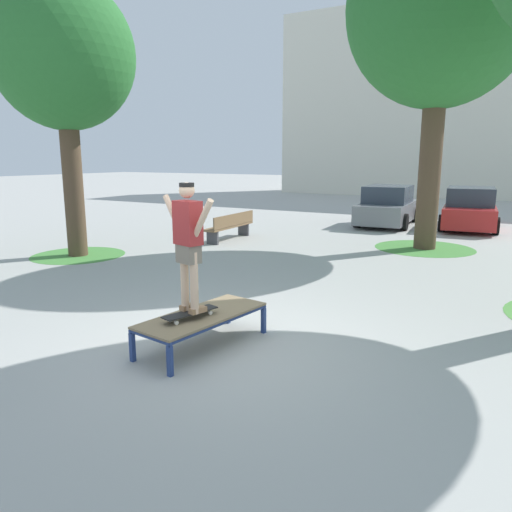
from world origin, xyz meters
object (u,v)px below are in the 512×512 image
at_px(park_bench, 230,226).
at_px(tree_mid_back, 441,9).
at_px(skater, 188,239).
at_px(skate_box, 203,317).
at_px(skateboard, 190,313).
at_px(tree_near_left, 64,57).
at_px(car_grey, 388,207).
at_px(car_red, 470,210).

bearing_deg(park_bench, tree_mid_back, 14.62).
bearing_deg(skater, skate_box, 81.29).
xyz_separation_m(skateboard, tree_near_left, (-6.53, 3.80, 4.43)).
relative_size(skateboard, car_grey, 0.19).
height_order(skate_box, park_bench, park_bench).
height_order(skate_box, tree_mid_back, tree_mid_back).
distance_m(tree_mid_back, park_bench, 8.29).
distance_m(car_grey, car_red, 2.88).
bearing_deg(skate_box, park_bench, 119.61).
relative_size(skate_box, car_red, 0.46).
distance_m(tree_near_left, car_grey, 12.25).
distance_m(skate_box, park_bench, 8.78).
xyz_separation_m(skateboard, skater, (0.00, 0.00, 0.99)).
bearing_deg(skate_box, skater, -98.71).
bearing_deg(skater, tree_near_left, 149.83).
bearing_deg(park_bench, skateboard, -61.29).
xyz_separation_m(car_grey, car_red, (2.85, 0.45, 0.00)).
height_order(tree_mid_back, car_grey, tree_mid_back).
relative_size(tree_near_left, car_red, 1.58).
distance_m(skater, car_red, 14.39).
relative_size(skate_box, tree_mid_back, 0.22).
height_order(tree_near_left, car_grey, tree_near_left).
relative_size(skate_box, tree_near_left, 0.29).
height_order(tree_mid_back, car_red, tree_mid_back).
relative_size(tree_near_left, tree_mid_back, 0.76).
distance_m(tree_mid_back, car_grey, 7.53).
bearing_deg(tree_mid_back, car_grey, 116.20).
bearing_deg(car_red, skater, -97.91).
bearing_deg(car_red, skateboard, -97.91).
bearing_deg(tree_mid_back, car_red, 82.37).
height_order(skater, tree_near_left, tree_near_left).
relative_size(tree_mid_back, car_red, 2.07).
height_order(skateboard, car_red, car_red).
bearing_deg(skateboard, park_bench, 118.71).
bearing_deg(car_grey, skater, -86.38).
bearing_deg(skateboard, tree_mid_back, 81.94).
bearing_deg(skateboard, skater, 74.19).
height_order(skateboard, tree_mid_back, tree_mid_back).
bearing_deg(tree_near_left, car_grey, 60.45).
distance_m(skateboard, skater, 0.99).
relative_size(skateboard, skater, 0.49).
bearing_deg(car_grey, park_bench, -120.10).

